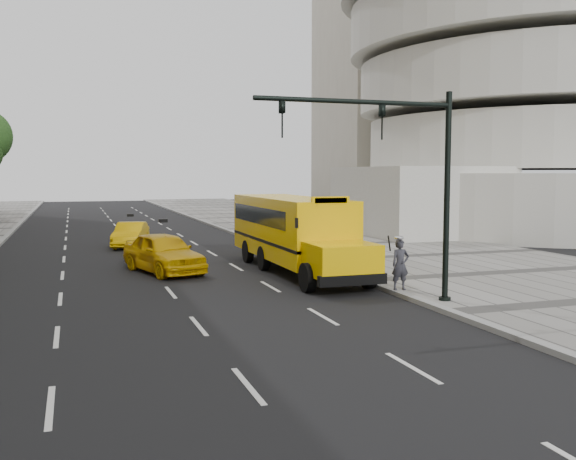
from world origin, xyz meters
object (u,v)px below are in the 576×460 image
object	(u,v)px
pedestrian	(400,265)
traffic_signal	(406,170)
school_bus	(292,228)
taxi_far	(131,235)
taxi_near	(164,253)

from	to	relation	value
pedestrian	traffic_signal	size ratio (longest dim) A/B	0.26
school_bus	taxi_far	bearing A→B (deg)	117.67
school_bus	pedestrian	size ratio (longest dim) A/B	6.86
taxi_near	pedestrian	size ratio (longest dim) A/B	2.83
school_bus	pedestrian	distance (m)	6.48
pedestrian	school_bus	bearing A→B (deg)	106.78
traffic_signal	taxi_near	bearing A→B (deg)	122.32
taxi_far	traffic_signal	distance (m)	20.19
taxi_near	taxi_far	xyz separation A→B (m)	(-0.48, 9.68, -0.14)
school_bus	taxi_far	size ratio (longest dim) A/B	2.84
school_bus	pedestrian	bearing A→B (deg)	-75.13
pedestrian	traffic_signal	bearing A→B (deg)	-113.90
school_bus	traffic_signal	world-z (taller)	traffic_signal
taxi_far	pedestrian	bearing A→B (deg)	-51.90
pedestrian	traffic_signal	world-z (taller)	traffic_signal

